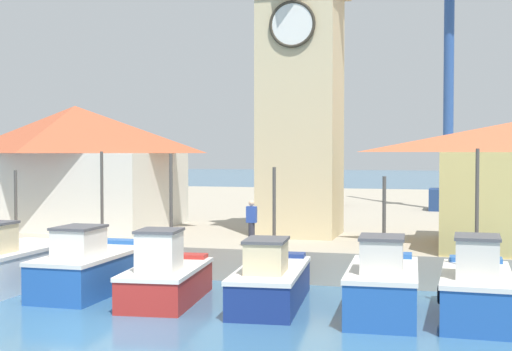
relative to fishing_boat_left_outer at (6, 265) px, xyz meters
name	(u,v)px	position (x,y,z in m)	size (l,w,h in m)	color
ground_plane	(118,329)	(5.60, -3.51, -0.79)	(300.00, 300.00, 0.00)	#386689
quay_wharf	(316,214)	(5.60, 23.36, -0.24)	(120.00, 40.00, 1.08)	#A89E89
fishing_boat_left_outer	(6,265)	(0.00, 0.00, 0.00)	(1.95, 4.26, 3.77)	silver
fishing_boat_left_inner	(92,267)	(2.74, 0.51, -0.03)	(2.06, 4.96, 4.37)	#2356A8
fishing_boat_mid_left	(166,277)	(5.53, -0.28, -0.07)	(2.28, 4.24, 4.30)	#AD2823
fishing_boat_center	(270,281)	(8.57, 0.10, -0.10)	(2.20, 4.93, 3.91)	navy
fishing_boat_mid_right	(383,286)	(11.77, -0.31, 0.00)	(2.06, 4.45, 3.69)	#2356A8
fishing_boat_right_inner	(476,290)	(14.16, -0.19, 0.00)	(1.92, 4.39, 4.45)	#2356A8
clock_tower	(301,67)	(7.82, 7.92, 6.87)	(3.47, 3.47, 13.97)	beige
warehouse_left	(75,164)	(-2.45, 8.68, 3.01)	(8.68, 6.43, 5.28)	silver
port_crane_near	(324,79)	(6.03, 23.55, 8.00)	(3.81, 8.53, 20.14)	#353539
port_crane_far	(447,104)	(13.28, 21.61, 6.20)	(4.29, 6.72, 16.33)	navy
dock_worker_near_tower	(252,223)	(6.93, 3.96, 1.14)	(0.34, 0.22, 1.62)	#33333D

